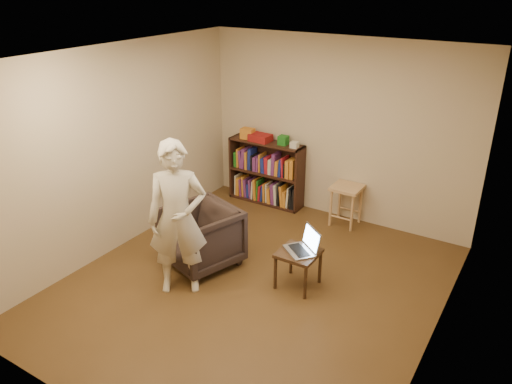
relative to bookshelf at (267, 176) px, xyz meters
The scene contains 15 objects.
floor 2.39m from the bookshelf, 63.22° to the right, with size 4.50×4.50×0.00m, color #4E3519.
ceiling 3.19m from the bookshelf, 63.22° to the right, with size 4.50×4.50×0.00m, color white.
wall_back 1.37m from the bookshelf, ahead, with size 4.00×4.00×0.00m, color #CAB198.
wall_left 2.45m from the bookshelf, 114.25° to the right, with size 4.50×4.50×0.00m, color #CAB198.
wall_right 3.80m from the bookshelf, 34.41° to the right, with size 4.50×4.50×0.00m, color #CAB198.
bookshelf is the anchor object (origin of this frame).
box_yellow 0.72m from the bookshelf, behind, with size 0.20×0.14×0.16m, color orange.
red_cloth 0.62m from the bookshelf, 158.13° to the right, with size 0.32×0.23×0.11m, color maroon.
box_green 0.69m from the bookshelf, ahead, with size 0.13×0.13×0.13m, color #1C6C1D.
box_white 0.78m from the bookshelf, ahead, with size 0.11×0.11×0.09m, color beige.
stool 1.36m from the bookshelf, ahead, with size 0.41×0.41×0.59m.
armchair 2.03m from the bookshelf, 82.56° to the right, with size 0.81×0.83×0.76m, color black.
side_table 2.35m from the bookshelf, 50.35° to the right, with size 0.44×0.44×0.45m.
laptop 2.34m from the bookshelf, 48.87° to the right, with size 0.47×0.46×0.27m.
person 2.62m from the bookshelf, 81.45° to the right, with size 0.65×0.43×1.78m, color beige.
Camera 1 is at (2.61, -4.12, 3.35)m, focal length 35.00 mm.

